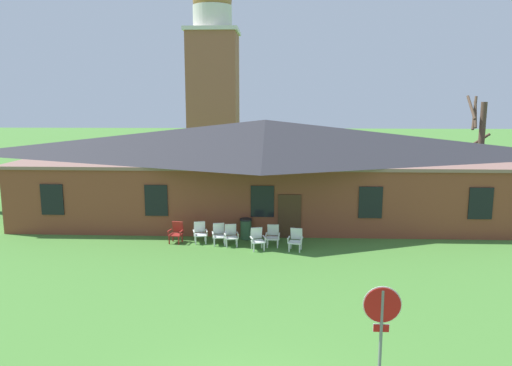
{
  "coord_description": "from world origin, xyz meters",
  "views": [
    {
      "loc": [
        0.68,
        -8.87,
        6.56
      ],
      "look_at": [
        -0.07,
        8.42,
        3.56
      ],
      "focal_mm": 34.27,
      "sensor_mm": 36.0,
      "label": 1
    }
  ],
  "objects_px": {
    "lawn_chair_by_porch": "(177,232)",
    "lawn_chair_middle": "(231,234)",
    "stop_sign": "(381,322)",
    "lawn_chair_under_eave": "(296,239)",
    "trash_bin": "(246,229)",
    "lawn_chair_left_end": "(219,233)",
    "lawn_chair_far_side": "(273,235)",
    "lawn_chair_near_door": "(200,232)",
    "lawn_chair_right_end": "(257,238)"
  },
  "relations": [
    {
      "from": "lawn_chair_left_end",
      "to": "lawn_chair_middle",
      "type": "xyz_separation_m",
      "value": [
        0.56,
        -0.16,
        0.0
      ]
    },
    {
      "from": "lawn_chair_near_door",
      "to": "lawn_chair_left_end",
      "type": "relative_size",
      "value": 1.0
    },
    {
      "from": "lawn_chair_left_end",
      "to": "lawn_chair_right_end",
      "type": "relative_size",
      "value": 1.0
    },
    {
      "from": "lawn_chair_right_end",
      "to": "lawn_chair_near_door",
      "type": "bearing_deg",
      "value": 160.58
    },
    {
      "from": "lawn_chair_right_end",
      "to": "lawn_chair_left_end",
      "type": "bearing_deg",
      "value": 158.46
    },
    {
      "from": "lawn_chair_right_end",
      "to": "lawn_chair_far_side",
      "type": "relative_size",
      "value": 1.0
    },
    {
      "from": "lawn_chair_under_eave",
      "to": "trash_bin",
      "type": "bearing_deg",
      "value": 144.65
    },
    {
      "from": "stop_sign",
      "to": "lawn_chair_far_side",
      "type": "height_order",
      "value": "stop_sign"
    },
    {
      "from": "lawn_chair_by_porch",
      "to": "lawn_chair_near_door",
      "type": "distance_m",
      "value": 1.08
    },
    {
      "from": "lawn_chair_left_end",
      "to": "lawn_chair_right_end",
      "type": "distance_m",
      "value": 1.91
    },
    {
      "from": "stop_sign",
      "to": "lawn_chair_by_porch",
      "type": "distance_m",
      "value": 13.81
    },
    {
      "from": "lawn_chair_near_door",
      "to": "trash_bin",
      "type": "relative_size",
      "value": 0.98
    },
    {
      "from": "lawn_chair_middle",
      "to": "lawn_chair_right_end",
      "type": "relative_size",
      "value": 1.0
    },
    {
      "from": "lawn_chair_left_end",
      "to": "lawn_chair_far_side",
      "type": "bearing_deg",
      "value": -3.8
    },
    {
      "from": "lawn_chair_near_door",
      "to": "lawn_chair_right_end",
      "type": "distance_m",
      "value": 2.85
    },
    {
      "from": "lawn_chair_far_side",
      "to": "trash_bin",
      "type": "xyz_separation_m",
      "value": [
        -1.29,
        1.05,
        -0.0
      ]
    },
    {
      "from": "lawn_chair_near_door",
      "to": "lawn_chair_under_eave",
      "type": "relative_size",
      "value": 1.0
    },
    {
      "from": "stop_sign",
      "to": "lawn_chair_by_porch",
      "type": "bearing_deg",
      "value": 119.81
    },
    {
      "from": "lawn_chair_left_end",
      "to": "trash_bin",
      "type": "relative_size",
      "value": 0.98
    },
    {
      "from": "lawn_chair_left_end",
      "to": "lawn_chair_far_side",
      "type": "xyz_separation_m",
      "value": [
        2.46,
        -0.16,
        0.0
      ]
    },
    {
      "from": "lawn_chair_near_door",
      "to": "lawn_chair_left_end",
      "type": "xyz_separation_m",
      "value": [
        0.91,
        -0.25,
        0.0
      ]
    },
    {
      "from": "lawn_chair_near_door",
      "to": "lawn_chair_right_end",
      "type": "xyz_separation_m",
      "value": [
        2.68,
        -0.95,
        0.0
      ]
    },
    {
      "from": "lawn_chair_right_end",
      "to": "trash_bin",
      "type": "height_order",
      "value": "trash_bin"
    },
    {
      "from": "lawn_chair_right_end",
      "to": "lawn_chair_under_eave",
      "type": "xyz_separation_m",
      "value": [
        1.69,
        -0.04,
        0.0
      ]
    },
    {
      "from": "lawn_chair_far_side",
      "to": "lawn_chair_middle",
      "type": "bearing_deg",
      "value": 179.87
    },
    {
      "from": "lawn_chair_under_eave",
      "to": "lawn_chair_by_porch",
      "type": "bearing_deg",
      "value": 170.19
    },
    {
      "from": "lawn_chair_near_door",
      "to": "lawn_chair_far_side",
      "type": "relative_size",
      "value": 1.0
    },
    {
      "from": "lawn_chair_by_porch",
      "to": "lawn_chair_under_eave",
      "type": "height_order",
      "value": "same"
    },
    {
      "from": "lawn_chair_by_porch",
      "to": "lawn_chair_far_side",
      "type": "xyz_separation_m",
      "value": [
        4.45,
        -0.37,
        0.0
      ]
    },
    {
      "from": "lawn_chair_by_porch",
      "to": "lawn_chair_middle",
      "type": "distance_m",
      "value": 2.58
    },
    {
      "from": "lawn_chair_by_porch",
      "to": "lawn_chair_middle",
      "type": "height_order",
      "value": "same"
    },
    {
      "from": "lawn_chair_under_eave",
      "to": "lawn_chair_far_side",
      "type": "bearing_deg",
      "value": 150.15
    },
    {
      "from": "lawn_chair_middle",
      "to": "lawn_chair_far_side",
      "type": "distance_m",
      "value": 1.9
    },
    {
      "from": "stop_sign",
      "to": "lawn_chair_far_side",
      "type": "xyz_separation_m",
      "value": [
        -2.38,
        11.55,
        -1.44
      ]
    },
    {
      "from": "lawn_chair_far_side",
      "to": "lawn_chair_left_end",
      "type": "bearing_deg",
      "value": 176.2
    },
    {
      "from": "lawn_chair_middle",
      "to": "trash_bin",
      "type": "xyz_separation_m",
      "value": [
        0.61,
        1.04,
        -0.0
      ]
    },
    {
      "from": "lawn_chair_near_door",
      "to": "lawn_chair_middle",
      "type": "distance_m",
      "value": 1.53
    },
    {
      "from": "lawn_chair_near_door",
      "to": "lawn_chair_far_side",
      "type": "bearing_deg",
      "value": -6.93
    },
    {
      "from": "lawn_chair_near_door",
      "to": "stop_sign",
      "type": "bearing_deg",
      "value": -64.33
    },
    {
      "from": "lawn_chair_under_eave",
      "to": "trash_bin",
      "type": "height_order",
      "value": "trash_bin"
    },
    {
      "from": "lawn_chair_far_side",
      "to": "trash_bin",
      "type": "bearing_deg",
      "value": 140.81
    },
    {
      "from": "lawn_chair_right_end",
      "to": "lawn_chair_under_eave",
      "type": "relative_size",
      "value": 1.0
    },
    {
      "from": "lawn_chair_by_porch",
      "to": "trash_bin",
      "type": "relative_size",
      "value": 0.98
    },
    {
      "from": "stop_sign",
      "to": "trash_bin",
      "type": "relative_size",
      "value": 2.78
    },
    {
      "from": "lawn_chair_by_porch",
      "to": "lawn_chair_middle",
      "type": "relative_size",
      "value": 1.0
    },
    {
      "from": "lawn_chair_by_porch",
      "to": "lawn_chair_right_end",
      "type": "bearing_deg",
      "value": -13.49
    },
    {
      "from": "lawn_chair_by_porch",
      "to": "trash_bin",
      "type": "xyz_separation_m",
      "value": [
        3.16,
        0.68,
        -0.0
      ]
    },
    {
      "from": "lawn_chair_under_eave",
      "to": "lawn_chair_middle",
      "type": "bearing_deg",
      "value": 168.66
    },
    {
      "from": "lawn_chair_left_end",
      "to": "lawn_chair_middle",
      "type": "bearing_deg",
      "value": -15.79
    },
    {
      "from": "lawn_chair_middle",
      "to": "lawn_chair_under_eave",
      "type": "relative_size",
      "value": 1.0
    }
  ]
}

